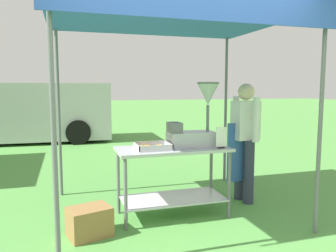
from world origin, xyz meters
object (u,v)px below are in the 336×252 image
(donut_cart, at_px, (173,167))
(donut_fryer, at_px, (196,122))
(menu_sign, at_px, (221,139))
(van_silver, at_px, (26,112))
(donut_tray, at_px, (152,147))
(supply_crate, at_px, (89,222))
(stall_canopy, at_px, (171,23))
(vendor, at_px, (245,136))

(donut_cart, height_order, donut_fryer, donut_fryer)
(menu_sign, relative_size, van_silver, 0.05)
(donut_tray, distance_m, menu_sign, 0.82)
(supply_crate, relative_size, van_silver, 0.10)
(donut_fryer, height_order, supply_crate, donut_fryer)
(stall_canopy, distance_m, vendor, 1.79)
(menu_sign, xyz_separation_m, vendor, (0.55, 0.41, -0.05))
(vendor, bearing_deg, donut_fryer, -166.34)
(supply_crate, bearing_deg, stall_canopy, 20.98)
(donut_cart, height_order, vendor, vendor)
(donut_cart, relative_size, vendor, 0.83)
(donut_cart, xyz_separation_m, van_silver, (-2.34, 6.72, 0.27))
(stall_canopy, bearing_deg, donut_cart, -90.00)
(stall_canopy, distance_m, donut_cart, 1.71)
(van_silver, bearing_deg, menu_sign, -67.41)
(menu_sign, bearing_deg, donut_cart, 159.50)
(stall_canopy, bearing_deg, van_silver, 109.50)
(donut_tray, bearing_deg, vendor, 10.50)
(stall_canopy, height_order, vendor, stall_canopy)
(donut_cart, distance_m, supply_crate, 1.15)
(donut_cart, bearing_deg, vendor, 11.07)
(donut_cart, distance_m, van_silver, 7.12)
(supply_crate, bearing_deg, donut_fryer, 13.34)
(donut_cart, bearing_deg, menu_sign, -20.50)
(menu_sign, height_order, van_silver, van_silver)
(donut_tray, relative_size, menu_sign, 1.59)
(donut_tray, distance_m, vendor, 1.38)
(stall_canopy, xyz_separation_m, van_silver, (-2.34, 6.62, -1.44))
(donut_tray, distance_m, van_silver, 7.07)
(donut_tray, height_order, supply_crate, donut_tray)
(supply_crate, bearing_deg, van_silver, 100.75)
(menu_sign, distance_m, supply_crate, 1.74)
(stall_canopy, height_order, supply_crate, stall_canopy)
(donut_tray, xyz_separation_m, donut_fryer, (0.57, 0.06, 0.28))
(menu_sign, relative_size, supply_crate, 0.50)
(donut_fryer, height_order, menu_sign, donut_fryer)
(stall_canopy, relative_size, vendor, 1.75)
(menu_sign, height_order, vendor, vendor)
(stall_canopy, xyz_separation_m, menu_sign, (0.53, -0.30, -1.37))
(van_silver, bearing_deg, vendor, -62.19)
(vendor, relative_size, van_silver, 0.33)
(donut_tray, xyz_separation_m, vendor, (1.35, 0.25, 0.04))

